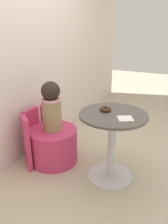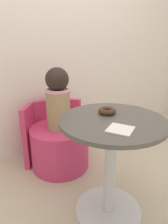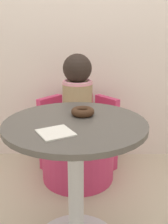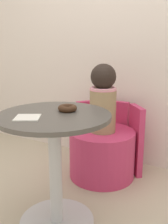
{
  "view_description": "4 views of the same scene",
  "coord_description": "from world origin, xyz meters",
  "px_view_note": "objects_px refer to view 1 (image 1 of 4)",
  "views": [
    {
      "loc": [
        -1.97,
        -0.62,
        1.49
      ],
      "look_at": [
        -0.06,
        0.33,
        0.67
      ],
      "focal_mm": 35.0,
      "sensor_mm": 36.0,
      "label": 1
    },
    {
      "loc": [
        -0.89,
        -0.84,
        1.17
      ],
      "look_at": [
        -0.06,
        0.37,
        0.65
      ],
      "focal_mm": 32.0,
      "sensor_mm": 36.0,
      "label": 2
    },
    {
      "loc": [
        -0.05,
        -1.13,
        1.13
      ],
      "look_at": [
        -0.06,
        0.4,
        0.64
      ],
      "focal_mm": 42.0,
      "sensor_mm": 36.0,
      "label": 3
    },
    {
      "loc": [
        0.76,
        -1.2,
        1.11
      ],
      "look_at": [
        -0.08,
        0.32,
        0.66
      ],
      "focal_mm": 42.0,
      "sensor_mm": 36.0,
      "label": 4
    }
  ],
  "objects_px": {
    "tub_chair": "(54,145)",
    "child_figure": "(51,107)",
    "donut": "(105,109)",
    "round_table": "(112,136)"
  },
  "relations": [
    {
      "from": "tub_chair",
      "to": "child_figure",
      "type": "height_order",
      "value": "child_figure"
    },
    {
      "from": "child_figure",
      "to": "donut",
      "type": "height_order",
      "value": "child_figure"
    },
    {
      "from": "tub_chair",
      "to": "child_figure",
      "type": "distance_m",
      "value": 0.48
    },
    {
      "from": "round_table",
      "to": "donut",
      "type": "relative_size",
      "value": 6.26
    },
    {
      "from": "round_table",
      "to": "tub_chair",
      "type": "relative_size",
      "value": 1.3
    },
    {
      "from": "child_figure",
      "to": "donut",
      "type": "xyz_separation_m",
      "value": [
        0.05,
        -0.61,
        0.05
      ]
    },
    {
      "from": "round_table",
      "to": "tub_chair",
      "type": "bearing_deg",
      "value": 90.97
    },
    {
      "from": "round_table",
      "to": "tub_chair",
      "type": "height_order",
      "value": "round_table"
    },
    {
      "from": "tub_chair",
      "to": "child_figure",
      "type": "xyz_separation_m",
      "value": [
        -0.0,
        0.0,
        0.48
      ]
    },
    {
      "from": "round_table",
      "to": "donut",
      "type": "distance_m",
      "value": 0.27
    }
  ]
}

